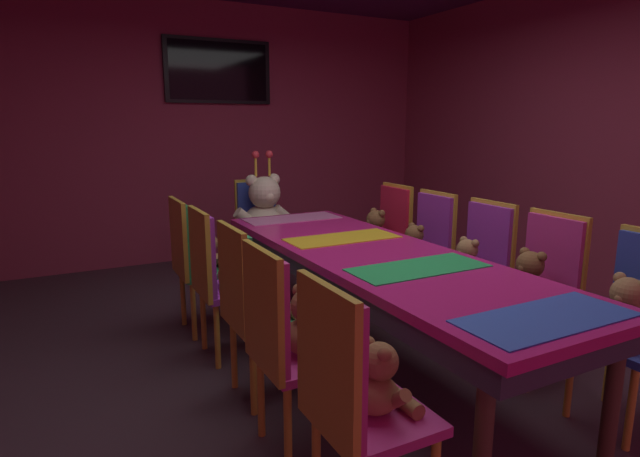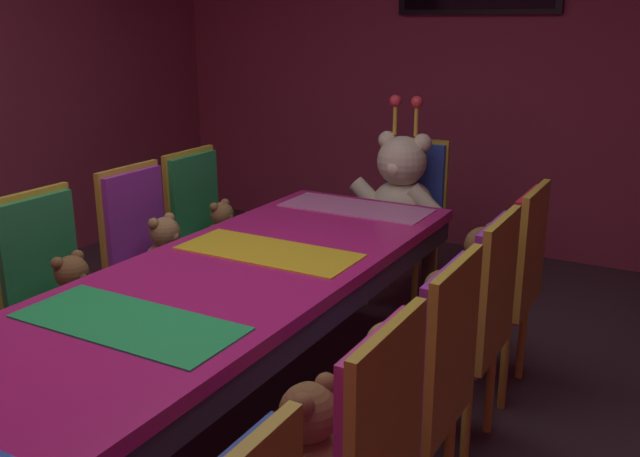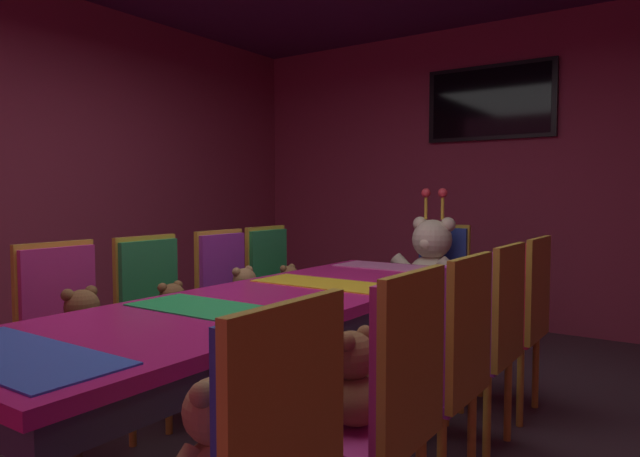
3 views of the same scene
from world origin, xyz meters
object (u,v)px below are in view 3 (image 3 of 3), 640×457
at_px(banquet_table, 276,313).
at_px(teddy_right_4, 496,305).
at_px(chair_left_1, 65,323).
at_px(king_teddy_bear, 431,262).
at_px(teddy_left_1, 83,327).
at_px(teddy_right_2, 416,352).
at_px(teddy_right_0, 215,450).
at_px(teddy_right_1, 350,384).
at_px(chair_right_1, 390,393).
at_px(chair_right_2, 450,354).
at_px(teddy_left_2, 173,312).
at_px(chair_left_2, 156,306).
at_px(teddy_right_3, 462,325).
at_px(teddy_left_4, 290,286).
at_px(chair_right_3, 492,327).
at_px(chair_left_3, 228,291).
at_px(chair_left_4, 274,281).
at_px(teddy_left_3, 245,294).
at_px(throne_chair, 440,276).
at_px(wall_tv, 490,102).
at_px(chair_right_4, 523,308).

height_order(banquet_table, teddy_right_4, teddy_right_4).
xyz_separation_m(chair_left_1, king_teddy_bear, (0.87, 2.36, 0.12)).
height_order(teddy_left_1, teddy_right_2, teddy_left_1).
height_order(banquet_table, king_teddy_bear, king_teddy_bear).
bearing_deg(teddy_right_0, chair_left_1, -20.13).
bearing_deg(teddy_right_1, chair_right_1, -180.00).
height_order(banquet_table, chair_right_2, chair_right_2).
bearing_deg(teddy_right_2, teddy_left_2, 0.71).
distance_m(chair_left_2, chair_right_2, 1.70).
bearing_deg(chair_right_1, banquet_table, -30.79).
distance_m(teddy_right_3, king_teddy_bear, 1.47).
distance_m(teddy_left_4, chair_right_3, 1.67).
bearing_deg(chair_left_3, chair_right_3, -0.80).
height_order(chair_right_1, teddy_right_1, chair_right_1).
distance_m(chair_left_1, teddy_left_1, 0.15).
height_order(chair_left_4, teddy_left_4, chair_left_4).
bearing_deg(chair_right_2, chair_left_2, 0.59).
relative_size(teddy_right_4, king_teddy_bear, 0.43).
bearing_deg(chair_left_4, chair_right_1, -42.19).
relative_size(chair_left_4, chair_right_1, 1.00).
xyz_separation_m(chair_left_1, teddy_left_3, (0.16, 1.11, -0.01)).
relative_size(chair_left_4, teddy_right_0, 2.84).
xyz_separation_m(teddy_left_4, teddy_right_3, (1.44, -0.52, 0.01)).
distance_m(teddy_left_1, teddy_left_4, 1.60).
height_order(chair_left_2, king_teddy_bear, king_teddy_bear).
relative_size(teddy_left_2, chair_right_3, 0.31).
xyz_separation_m(chair_left_2, teddy_right_2, (1.56, 0.02, -0.01)).
relative_size(teddy_left_4, throne_chair, 0.28).
xyz_separation_m(chair_left_2, king_teddy_bear, (0.84, 1.85, 0.12)).
xyz_separation_m(banquet_table, teddy_right_2, (0.72, -0.01, -0.07)).
bearing_deg(king_teddy_bear, teddy_left_2, -20.54).
bearing_deg(chair_right_3, chair_left_1, 32.24).
bearing_deg(teddy_left_3, chair_left_1, -98.30).
bearing_deg(king_teddy_bear, throne_chair, 180.00).
bearing_deg(king_teddy_bear, teddy_right_1, 17.24).
relative_size(chair_left_4, throne_chair, 1.00).
bearing_deg(chair_right_2, chair_left_1, 17.05).
distance_m(chair_right_2, teddy_right_3, 0.58).
relative_size(chair_left_1, king_teddy_bear, 1.23).
bearing_deg(chair_right_3, chair_left_3, -0.80).
bearing_deg(teddy_left_4, chair_right_1, -44.61).
height_order(chair_left_4, teddy_right_0, chair_left_4).
bearing_deg(teddy_right_4, wall_tv, -70.68).
relative_size(teddy_right_0, teddy_right_1, 1.02).
distance_m(teddy_left_2, teddy_right_1, 1.50).
bearing_deg(teddy_left_4, banquet_table, -55.45).
distance_m(chair_left_1, chair_left_3, 1.11).
bearing_deg(wall_tv, chair_left_3, -108.58).
xyz_separation_m(chair_right_1, teddy_right_3, (-0.16, 1.07, -0.01)).
xyz_separation_m(chair_right_3, chair_right_4, (0.00, 0.53, 0.00)).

